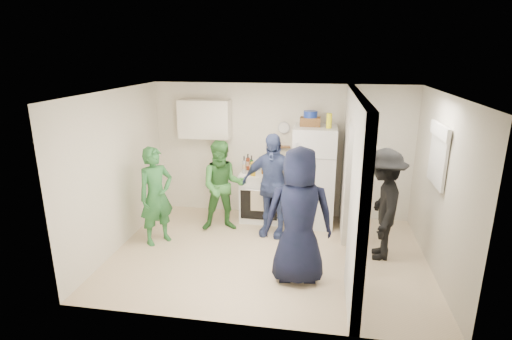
{
  "coord_description": "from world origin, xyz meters",
  "views": [
    {
      "loc": [
        0.73,
        -5.55,
        3.05
      ],
      "look_at": [
        -0.26,
        0.4,
        1.25
      ],
      "focal_mm": 28.0,
      "sensor_mm": 36.0,
      "label": 1
    }
  ],
  "objects": [
    {
      "name": "nook_window",
      "position": [
        2.38,
        0.2,
        1.65
      ],
      "size": [
        0.03,
        0.7,
        0.8
      ],
      "primitive_type": "cube",
      "color": "black",
      "rests_on": "wall_right"
    },
    {
      "name": "bottle_l",
      "position": [
        -0.18,
        1.24,
        1.07
      ],
      "size": [
        0.07,
        0.07,
        0.31
      ],
      "primitive_type": "cylinder",
      "color": "#979CA6",
      "rests_on": "stove"
    },
    {
      "name": "bottle_f",
      "position": [
        -0.12,
        1.4,
        1.04
      ],
      "size": [
        0.07,
        0.07,
        0.25
      ],
      "primitive_type": "cylinder",
      "color": "#174021",
      "rests_on": "stove"
    },
    {
      "name": "person_green_center",
      "position": [
        -0.91,
        0.81,
        0.8
      ],
      "size": [
        0.91,
        0.79,
        1.61
      ],
      "primitive_type": "imported",
      "rotation": [
        0.0,
        0.0,
        0.27
      ],
      "color": "#3C7F38",
      "rests_on": "floor"
    },
    {
      "name": "wall_back",
      "position": [
        0.0,
        1.7,
        1.25
      ],
      "size": [
        4.8,
        0.0,
        4.8
      ],
      "primitive_type": "plane",
      "rotation": [
        1.57,
        0.0,
        0.0
      ],
      "color": "silver",
      "rests_on": "floor"
    },
    {
      "name": "blue_bowl",
      "position": [
        0.53,
        1.39,
        2.0
      ],
      "size": [
        0.24,
        0.24,
        0.11
      ],
      "primitive_type": "cylinder",
      "color": "navy",
      "rests_on": "wicker_basket"
    },
    {
      "name": "wall_right",
      "position": [
        2.4,
        0.0,
        1.25
      ],
      "size": [
        0.0,
        3.4,
        3.4
      ],
      "primitive_type": "plane",
      "rotation": [
        1.57,
        0.0,
        -1.57
      ],
      "color": "silver",
      "rests_on": "floor"
    },
    {
      "name": "person_denim",
      "position": [
        -0.05,
        0.75,
        0.89
      ],
      "size": [
        1.1,
        0.59,
        1.78
      ],
      "primitive_type": "imported",
      "rotation": [
        0.0,
        0.0,
        -0.16
      ],
      "color": "#374A78",
      "rests_on": "floor"
    },
    {
      "name": "bottle_h",
      "position": [
        -0.62,
        1.26,
        1.08
      ],
      "size": [
        0.06,
        0.06,
        0.33
      ],
      "primitive_type": "cylinder",
      "color": "#9A9BA5",
      "rests_on": "stove"
    },
    {
      "name": "yellow_cup_stack_stove",
      "position": [
        -0.43,
        1.15,
        1.04
      ],
      "size": [
        0.09,
        0.09,
        0.25
      ],
      "primitive_type": "cylinder",
      "color": "gold",
      "rests_on": "stove"
    },
    {
      "name": "nook_valance",
      "position": [
        2.34,
        0.2,
        2.0
      ],
      "size": [
        0.04,
        0.82,
        0.18
      ],
      "primitive_type": "cube",
      "color": "white",
      "rests_on": "wall_right"
    },
    {
      "name": "wall_left",
      "position": [
        -2.4,
        0.0,
        1.25
      ],
      "size": [
        0.0,
        3.4,
        3.4
      ],
      "primitive_type": "plane",
      "rotation": [
        1.57,
        0.0,
        1.57
      ],
      "color": "silver",
      "rests_on": "floor"
    },
    {
      "name": "ceiling",
      "position": [
        0.0,
        0.0,
        2.5
      ],
      "size": [
        4.8,
        4.8,
        0.0
      ],
      "primitive_type": "plane",
      "rotation": [
        3.14,
        0.0,
        0.0
      ],
      "color": "white",
      "rests_on": "wall_back"
    },
    {
      "name": "partition_pier_front",
      "position": [
        1.2,
        -1.1,
        1.25
      ],
      "size": [
        0.12,
        1.2,
        2.5
      ],
      "primitive_type": "cube",
      "color": "silver",
      "rests_on": "floor"
    },
    {
      "name": "red_cup",
      "position": [
        -0.09,
        1.17,
        0.98
      ],
      "size": [
        0.09,
        0.09,
        0.12
      ],
      "primitive_type": "cylinder",
      "color": "#B90C15",
      "rests_on": "stove"
    },
    {
      "name": "bottle_d",
      "position": [
        -0.28,
        1.3,
        1.08
      ],
      "size": [
        0.06,
        0.06,
        0.32
      ],
      "primitive_type": "cylinder",
      "color": "brown",
      "rests_on": "stove"
    },
    {
      "name": "bottle_e",
      "position": [
        -0.22,
        1.54,
        1.04
      ],
      "size": [
        0.07,
        0.07,
        0.25
      ],
      "primitive_type": "cylinder",
      "color": "#A3ABB4",
      "rests_on": "stove"
    },
    {
      "name": "wicker_basket",
      "position": [
        0.53,
        1.39,
        1.87
      ],
      "size": [
        0.35,
        0.25,
        0.15
      ],
      "primitive_type": "cube",
      "color": "brown",
      "rests_on": "fridge"
    },
    {
      "name": "person_nook",
      "position": [
        1.69,
        0.24,
        0.85
      ],
      "size": [
        0.71,
        1.14,
        1.7
      ],
      "primitive_type": "imported",
      "rotation": [
        0.0,
        0.0,
        -1.64
      ],
      "color": "black",
      "rests_on": "floor"
    },
    {
      "name": "wall_front",
      "position": [
        0.0,
        -1.7,
        1.25
      ],
      "size": [
        4.8,
        0.0,
        4.8
      ],
      "primitive_type": "plane",
      "rotation": [
        -1.57,
        0.0,
        0.0
      ],
      "color": "silver",
      "rests_on": "floor"
    },
    {
      "name": "bottle_g",
      "position": [
        -0.05,
        1.52,
        1.04
      ],
      "size": [
        0.08,
        0.08,
        0.26
      ],
      "primitive_type": "cylinder",
      "color": "olive",
      "rests_on": "stove"
    },
    {
      "name": "upper_cabinet",
      "position": [
        -1.4,
        1.52,
        1.85
      ],
      "size": [
        0.95,
        0.34,
        0.7
      ],
      "primitive_type": "cube",
      "color": "silver",
      "rests_on": "wall_back"
    },
    {
      "name": "wall_clock",
      "position": [
        0.05,
        1.68,
        1.7
      ],
      "size": [
        0.22,
        0.02,
        0.22
      ],
      "primitive_type": "cylinder",
      "rotation": [
        1.57,
        0.0,
        0.0
      ],
      "color": "white",
      "rests_on": "wall_back"
    },
    {
      "name": "fridge",
      "position": [
        0.63,
        1.34,
        0.9
      ],
      "size": [
        0.74,
        0.72,
        1.8
      ],
      "primitive_type": "cube",
      "color": "silver",
      "rests_on": "floor"
    },
    {
      "name": "bottle_b",
      "position": [
        -0.49,
        1.31,
        1.08
      ],
      "size": [
        0.06,
        0.06,
        0.33
      ],
      "primitive_type": "cylinder",
      "color": "#174519",
      "rests_on": "stove"
    },
    {
      "name": "yellow_cup_stack_top",
      "position": [
        0.85,
        1.24,
        1.92
      ],
      "size": [
        0.09,
        0.09,
        0.25
      ],
      "primitive_type": "cylinder",
      "color": "#FBF415",
      "rests_on": "fridge"
    },
    {
      "name": "floor",
      "position": [
        0.0,
        0.0,
        0.0
      ],
      "size": [
        4.8,
        4.8,
        0.0
      ],
      "primitive_type": "plane",
      "color": "beige",
      "rests_on": "ground"
    },
    {
      "name": "stove",
      "position": [
        -0.31,
        1.37,
        0.46
      ],
      "size": [
        0.77,
        0.64,
        0.92
      ],
      "primitive_type": "cube",
      "color": "white",
      "rests_on": "floor"
    },
    {
      "name": "spice_shelf",
      "position": [
        0.0,
        1.65,
        1.35
      ],
      "size": [
        0.35,
        0.08,
        0.03
      ],
      "primitive_type": "cube",
      "color": "olive",
      "rests_on": "wall_back"
    },
    {
      "name": "partition_header",
      "position": [
        1.2,
        0.0,
        2.3
      ],
      "size": [
        0.12,
        1.0,
        0.4
      ],
      "primitive_type": "cube",
      "color": "silver",
      "rests_on": "partition_pier_back"
    },
    {
      "name": "bottle_j",
      "position": [
        -0.01,
        1.27,
        1.04
      ],
      "size": [
        0.07,
        0.07,
        0.25
      ],
      "primitive_type": "cylinder",
      "color": "#366E26",
      "rests_on": "stove"
    },
    {
      "name": "bottle_c",
      "position": [
        -0.38,
        1.51,
        1.04
      ],
      "size": [
        0.06,
        0.06,
        0.26
      ],
      "primitive_type": "cylinder",
      "color": "#A4AFB1",
      "rests_on": "stove"
    },
    {
      "name": "bottle_i",
      "position": [
        -0.25,
        1.48,
        1.06
      ],
      "size": [
        0.08,
        0.08,
        0.29
      ],
      "primitive_type": "cylinder",
      "color": "#621710",
      "rests_on": "stove"
    },
    {
      "name": "bottle_a",
      "position": [
        -0.59,
        1.5,
        1.07
      ],
      "size": [
        0.07,
        0.07,
        0.31
      ],
      "primitive_type": "cylinder",
      "color": "maroon",
      "rests_on": "stove"
    },
    {
      "name": "partition_pier_back",
      "position": [
        1.2,
        1.1,
        1.25
      ],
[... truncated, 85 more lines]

